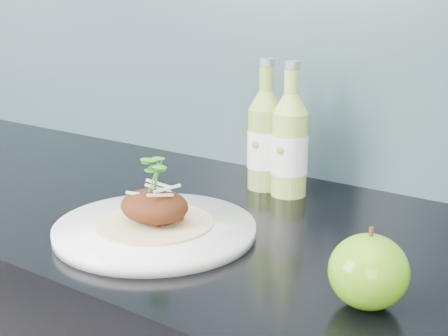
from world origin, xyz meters
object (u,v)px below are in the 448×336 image
(cider_bottle_left, at_px, (265,140))
(cider_bottle_right, at_px, (290,146))
(green_apple, at_px, (369,271))
(dinner_plate, at_px, (155,229))

(cider_bottle_left, xyz_separation_m, cider_bottle_right, (0.06, -0.01, 0.00))
(green_apple, relative_size, cider_bottle_right, 0.49)
(dinner_plate, relative_size, cider_bottle_left, 1.62)
(dinner_plate, bearing_deg, cider_bottle_left, 88.59)
(dinner_plate, relative_size, cider_bottle_right, 1.62)
(cider_bottle_left, bearing_deg, cider_bottle_right, -14.24)
(dinner_plate, height_order, green_apple, green_apple)
(dinner_plate, relative_size, green_apple, 3.28)
(dinner_plate, xyz_separation_m, cider_bottle_left, (0.01, 0.29, 0.08))
(dinner_plate, distance_m, green_apple, 0.34)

